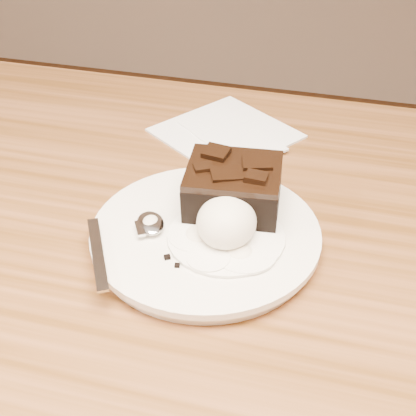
% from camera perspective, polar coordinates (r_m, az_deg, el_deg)
% --- Properties ---
extents(plate, '(0.24, 0.24, 0.02)m').
position_cam_1_polar(plate, '(0.61, -0.24, -2.84)').
color(plate, white).
rests_on(plate, dining_table).
extents(brownie, '(0.10, 0.09, 0.05)m').
position_cam_1_polar(brownie, '(0.62, 2.48, 1.71)').
color(brownie, black).
rests_on(brownie, plate).
extents(ice_cream_scoop, '(0.06, 0.06, 0.05)m').
position_cam_1_polar(ice_cream_scoop, '(0.58, 1.81, -1.39)').
color(ice_cream_scoop, white).
rests_on(ice_cream_scoop, plate).
extents(melt_puddle, '(0.12, 0.12, 0.00)m').
position_cam_1_polar(melt_puddle, '(0.59, 1.77, -2.88)').
color(melt_puddle, white).
rests_on(melt_puddle, plate).
extents(spoon, '(0.10, 0.16, 0.01)m').
position_cam_1_polar(spoon, '(0.60, -5.61, -1.60)').
color(spoon, silver).
rests_on(spoon, plate).
extents(napkin, '(0.22, 0.22, 0.01)m').
position_cam_1_polar(napkin, '(0.80, 1.73, 7.38)').
color(napkin, white).
rests_on(napkin, dining_table).
extents(crumb_a, '(0.01, 0.01, 0.00)m').
position_cam_1_polar(crumb_a, '(0.57, -3.99, -4.80)').
color(crumb_a, black).
rests_on(crumb_a, plate).
extents(crumb_b, '(0.01, 0.01, 0.00)m').
position_cam_1_polar(crumb_b, '(0.56, -3.02, -5.60)').
color(crumb_b, black).
rests_on(crumb_b, plate).
extents(crumb_c, '(0.01, 0.01, 0.00)m').
position_cam_1_polar(crumb_c, '(0.57, -1.78, -4.33)').
color(crumb_c, black).
rests_on(crumb_c, plate).
extents(crumb_d, '(0.01, 0.01, 0.00)m').
position_cam_1_polar(crumb_d, '(0.59, 3.58, -2.76)').
color(crumb_d, black).
rests_on(crumb_d, plate).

